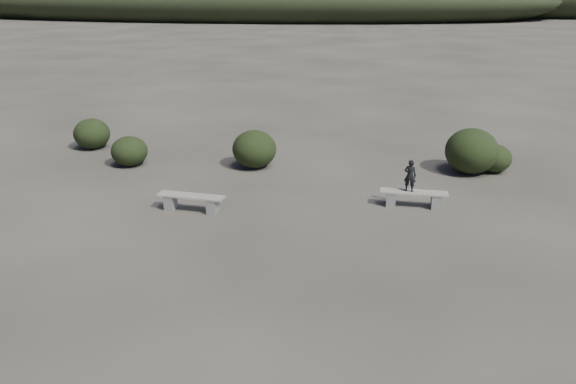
# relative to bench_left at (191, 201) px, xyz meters

# --- Properties ---
(ground) EXTENTS (1200.00, 1200.00, 0.00)m
(ground) POSITION_rel_bench_left_xyz_m (2.50, -4.50, -0.28)
(ground) COLOR #312D26
(ground) RESTS_ON ground
(bench_left) EXTENTS (1.87, 0.52, 0.46)m
(bench_left) POSITION_rel_bench_left_xyz_m (0.00, 0.00, 0.00)
(bench_left) COLOR slate
(bench_left) RESTS_ON ground
(bench_right) EXTENTS (1.84, 0.40, 0.46)m
(bench_right) POSITION_rel_bench_left_xyz_m (5.98, 1.28, -0.00)
(bench_right) COLOR slate
(bench_right) RESTS_ON ground
(seated_person) EXTENTS (0.36, 0.27, 0.91)m
(seated_person) POSITION_rel_bench_left_xyz_m (5.83, 1.29, 0.63)
(seated_person) COLOR black
(seated_person) RESTS_ON bench_right
(shrub_a) EXTENTS (1.22, 1.22, 1.00)m
(shrub_a) POSITION_rel_bench_left_xyz_m (-3.36, 3.54, 0.22)
(shrub_a) COLOR black
(shrub_a) RESTS_ON ground
(shrub_b) EXTENTS (1.47, 1.47, 1.26)m
(shrub_b) POSITION_rel_bench_left_xyz_m (0.86, 4.03, 0.35)
(shrub_b) COLOR black
(shrub_b) RESTS_ON ground
(shrub_d) EXTENTS (1.68, 1.68, 1.47)m
(shrub_d) POSITION_rel_bench_left_xyz_m (7.92, 4.61, 0.46)
(shrub_d) COLOR black
(shrub_d) RESTS_ON ground
(shrub_e) EXTENTS (1.10, 1.10, 0.92)m
(shrub_e) POSITION_rel_bench_left_xyz_m (8.70, 4.85, 0.18)
(shrub_e) COLOR black
(shrub_e) RESTS_ON ground
(shrub_f) EXTENTS (1.32, 1.32, 1.12)m
(shrub_f) POSITION_rel_bench_left_xyz_m (-5.60, 5.25, 0.28)
(shrub_f) COLOR black
(shrub_f) RESTS_ON ground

